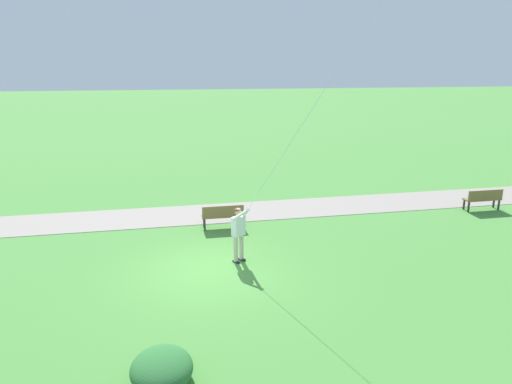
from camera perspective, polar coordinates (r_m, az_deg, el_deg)
name	(u,v)px	position (r m, az deg, el deg)	size (l,w,h in m)	color
ground_plane	(207,271)	(15.38, -5.48, -8.76)	(120.00, 120.00, 0.00)	#4C8E3D
walkway_path	(255,211)	(20.50, -0.15, -2.11)	(2.40, 32.00, 0.02)	gray
person_kite_flyer	(239,230)	(15.55, -1.92, -4.21)	(0.61, 0.57, 1.83)	#232328
park_bench_near_walkway	(223,215)	(18.55, -3.73, -2.53)	(0.56, 1.53, 0.88)	olive
park_bench_far_walkway	(483,198)	(22.37, 24.00, -0.63)	(0.56, 1.53, 0.88)	olive
lakeside_shrub	(162,369)	(10.87, -10.47, -18.81)	(1.49, 1.25, 0.62)	#2D7033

